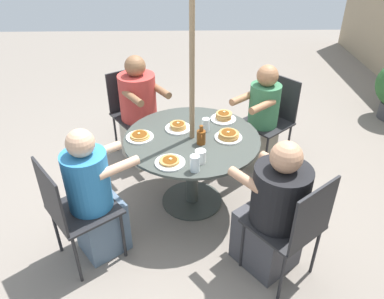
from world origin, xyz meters
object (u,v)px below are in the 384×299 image
(patio_chair_south, at_px, (272,115))
(drinking_glass_b, at_px, (195,163))
(pancake_plate_b, at_px, (178,127))
(pancake_plate_e, at_px, (170,162))
(patio_chair_north, at_px, (72,208))
(drinking_glass_a, at_px, (206,125))
(patio_table, at_px, (192,153))
(pancake_plate_d, at_px, (140,136))
(diner_east, at_px, (273,214))
(coffee_cup, at_px, (200,156))
(diner_north, at_px, (94,199))
(pancake_plate_c, at_px, (229,136))
(patio_chair_west, at_px, (132,108))
(syrup_bottle, at_px, (201,137))
(pancake_plate_a, at_px, (224,117))
(diner_west, at_px, (141,115))
(diner_south, at_px, (261,121))
(patio_chair_east, at_px, (294,224))

(patio_chair_south, xyz_separation_m, drinking_glass_b, (1.21, -0.85, 0.24))
(pancake_plate_b, distance_m, pancake_plate_e, 0.54)
(patio_chair_north, bearing_deg, drinking_glass_a, 90.70)
(patio_table, bearing_deg, pancake_plate_d, -89.54)
(diner_east, relative_size, coffee_cup, 10.62)
(patio_chair_north, bearing_deg, pancake_plate_e, 75.08)
(pancake_plate_b, distance_m, pancake_plate_d, 0.36)
(patio_chair_north, xyz_separation_m, diner_north, (-0.11, 0.14, -0.02))
(patio_chair_south, xyz_separation_m, pancake_plate_b, (0.58, -0.97, 0.19))
(patio_chair_north, xyz_separation_m, pancake_plate_c, (-0.66, 1.20, 0.20))
(patio_chair_south, height_order, patio_chair_west, same)
(syrup_bottle, bearing_deg, drinking_glass_a, 166.87)
(pancake_plate_e, relative_size, coffee_cup, 2.23)
(diner_north, distance_m, coffee_cup, 0.86)
(pancake_plate_a, relative_size, pancake_plate_e, 1.00)
(pancake_plate_a, xyz_separation_m, syrup_bottle, (0.41, -0.23, 0.04))
(drinking_glass_b, bearing_deg, diner_west, -157.02)
(pancake_plate_c, bearing_deg, pancake_plate_e, -53.28)
(patio_table, xyz_separation_m, syrup_bottle, (0.10, 0.07, 0.22))
(patio_chair_west, height_order, coffee_cup, patio_chair_west)
(diner_west, height_order, pancake_plate_d, diner_west)
(diner_south, bearing_deg, pancake_plate_d, 77.49)
(patio_chair_west, relative_size, syrup_bottle, 5.48)
(patio_table, relative_size, patio_chair_west, 1.27)
(diner_north, height_order, drinking_glass_b, diner_north)
(pancake_plate_a, relative_size, drinking_glass_b, 1.81)
(diner_north, bearing_deg, patio_chair_south, 91.37)
(pancake_plate_b, xyz_separation_m, drinking_glass_a, (0.03, 0.24, 0.04))
(diner_west, bearing_deg, pancake_plate_d, 61.91)
(patio_chair_south, relative_size, drinking_glass_b, 7.14)
(patio_chair_south, bearing_deg, syrup_bottle, 96.32)
(pancake_plate_e, distance_m, coffee_cup, 0.24)
(pancake_plate_d, relative_size, coffee_cup, 2.23)
(diner_north, bearing_deg, patio_chair_west, 137.71)
(patio_chair_south, bearing_deg, pancake_plate_a, 86.43)
(pancake_plate_a, bearing_deg, drinking_glass_b, -19.95)
(diner_north, relative_size, pancake_plate_a, 4.80)
(diner_east, height_order, diner_west, diner_west)
(syrup_bottle, bearing_deg, pancake_plate_e, -41.29)
(patio_chair_east, xyz_separation_m, coffee_cup, (-0.52, -0.62, 0.22))
(patio_chair_west, relative_size, pancake_plate_e, 3.94)
(patio_chair_east, bearing_deg, diner_south, 51.13)
(diner_north, relative_size, patio_chair_south, 1.22)
(diner_north, distance_m, pancake_plate_a, 1.39)
(patio_table, height_order, patio_chair_west, patio_chair_west)
(patio_chair_south, xyz_separation_m, diner_west, (-0.05, -1.38, -0.01))
(patio_chair_west, distance_m, pancake_plate_a, 1.13)
(pancake_plate_a, distance_m, drinking_glass_a, 0.26)
(pancake_plate_b, bearing_deg, patio_table, 39.43)
(diner_north, bearing_deg, pancake_plate_d, 114.60)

